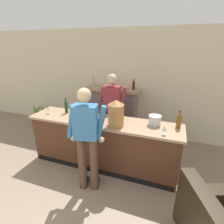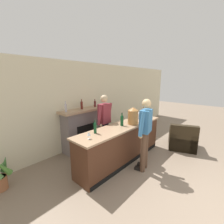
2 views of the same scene
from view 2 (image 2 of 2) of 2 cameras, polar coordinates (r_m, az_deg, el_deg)
name	(u,v)px [view 2 (image 2 of 2)]	position (r m, az deg, el deg)	size (l,w,h in m)	color
wall_back_panel	(79,106)	(4.96, -12.61, 2.37)	(12.00, 0.07, 2.75)	beige
bar_counter	(122,143)	(4.20, 3.91, -11.69)	(2.95, 0.67, 1.00)	#4B2A1B
fireplace_stone	(82,129)	(4.88, -11.20, -6.32)	(1.42, 0.52, 1.62)	slate
armchair_black	(182,140)	(5.44, 25.12, -9.60)	(1.07, 1.05, 0.85)	black
person_customer	(145,132)	(3.68, 12.48, -7.39)	(0.65, 0.37, 1.77)	brown
person_bartender	(105,122)	(4.39, -2.86, -3.81)	(0.65, 0.34, 1.78)	black
copper_dispenser	(133,116)	(4.13, 8.01, -1.41)	(0.29, 0.32, 0.47)	#AD733B
ice_bucket_steel	(137,115)	(4.82, 9.66, -1.28)	(0.23, 0.23, 0.17)	silver
wine_bottle_cabernet_heavy	(122,120)	(3.98, 3.80, -3.03)	(0.08, 0.08, 0.35)	#104120
wine_bottle_merlot_tall	(144,112)	(5.16, 11.91, 0.10)	(0.08, 0.08, 0.31)	brown
wine_bottle_riesling_slim	(95,127)	(3.44, -6.45, -5.77)	(0.07, 0.07, 0.32)	#104021
wine_glass_by_dispenser	(150,115)	(4.81, 14.27, -1.21)	(0.07, 0.07, 0.16)	silver
wine_glass_near_bucket	(89,134)	(3.14, -8.84, -8.25)	(0.08, 0.08, 0.16)	silver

